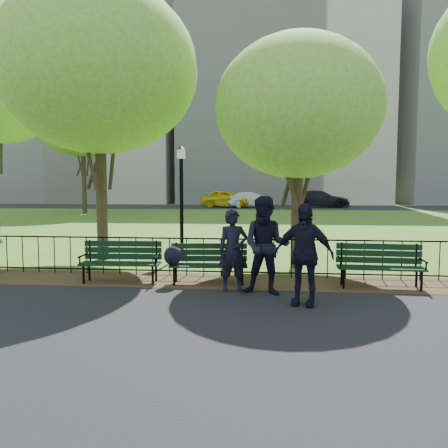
# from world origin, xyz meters

# --- Properties ---
(ground) EXTENTS (120.00, 120.00, 0.00)m
(ground) POSITION_xyz_m (0.00, 0.00, 0.00)
(ground) COLOR #3F621A
(asphalt_path) EXTENTS (60.00, 9.20, 0.01)m
(asphalt_path) POSITION_xyz_m (0.00, -3.40, 0.01)
(asphalt_path) COLOR black
(asphalt_path) RESTS_ON ground
(dirt_strip) EXTENTS (60.00, 1.60, 0.01)m
(dirt_strip) POSITION_xyz_m (0.00, 1.50, 0.01)
(dirt_strip) COLOR #3A2917
(dirt_strip) RESTS_ON ground
(far_street) EXTENTS (70.00, 9.00, 0.01)m
(far_street) POSITION_xyz_m (0.00, 35.00, 0.01)
(far_street) COLOR black
(far_street) RESTS_ON ground
(iron_fence) EXTENTS (24.06, 0.06, 1.00)m
(iron_fence) POSITION_xyz_m (0.00, 2.00, 0.50)
(iron_fence) COLOR black
(iron_fence) RESTS_ON ground
(apartment_west) EXTENTS (22.00, 15.00, 26.00)m
(apartment_west) POSITION_xyz_m (-22.00, 48.00, 13.00)
(apartment_west) COLOR beige
(apartment_west) RESTS_ON ground
(apartment_mid) EXTENTS (24.00, 15.00, 30.00)m
(apartment_mid) POSITION_xyz_m (2.00, 48.00, 15.00)
(apartment_mid) COLOR beige
(apartment_mid) RESTS_ON ground
(park_bench_main) EXTENTS (1.77, 0.63, 0.93)m
(park_bench_main) POSITION_xyz_m (-1.09, 1.17, 0.57)
(park_bench_main) COLOR black
(park_bench_main) RESTS_ON ground
(park_bench_left_a) EXTENTS (1.73, 0.61, 0.97)m
(park_bench_left_a) POSITION_xyz_m (-2.69, 1.23, 0.55)
(park_bench_left_a) COLOR black
(park_bench_left_a) RESTS_ON ground
(park_bench_right_a) EXTENTS (1.74, 0.60, 0.97)m
(park_bench_right_a) POSITION_xyz_m (2.75, 1.26, 0.56)
(park_bench_right_a) COLOR black
(park_bench_right_a) RESTS_ON ground
(lamppost) EXTENTS (0.29, 0.29, 3.23)m
(lamppost) POSITION_xyz_m (-2.02, 4.57, 1.76)
(lamppost) COLOR black
(lamppost) RESTS_ON ground
(tree_near_w) EXTENTS (5.45, 5.45, 7.59)m
(tree_near_w) POSITION_xyz_m (-4.20, 4.04, 5.27)
(tree_near_w) COLOR #2D2116
(tree_near_w) RESTS_ON ground
(tree_near_e) EXTENTS (4.17, 4.17, 5.81)m
(tree_near_e) POSITION_xyz_m (1.19, 3.38, 4.03)
(tree_near_e) COLOR #2D2116
(tree_near_e) RESTS_ON ground
(tree_far_w) EXTENTS (7.78, 7.78, 10.85)m
(tree_far_w) POSITION_xyz_m (-13.31, 23.82, 7.53)
(tree_far_w) COLOR #2D2116
(tree_far_w) RESTS_ON ground
(person_left) EXTENTS (0.66, 0.52, 1.61)m
(person_left) POSITION_xyz_m (-0.21, 0.64, 0.82)
(person_left) COLOR black
(person_left) RESTS_ON asphalt_path
(person_mid) EXTENTS (0.97, 0.60, 1.88)m
(person_mid) POSITION_xyz_m (0.44, 0.42, 0.95)
(person_mid) COLOR black
(person_mid) RESTS_ON asphalt_path
(person_right) EXTENTS (1.12, 0.73, 1.78)m
(person_right) POSITION_xyz_m (1.09, -0.25, 0.90)
(person_right) COLOR black
(person_right) RESTS_ON asphalt_path
(taxi) EXTENTS (5.27, 3.23, 1.68)m
(taxi) POSITION_xyz_m (-3.54, 34.06, 0.85)
(taxi) COLOR yellow
(taxi) RESTS_ON far_street
(sedan_silver) EXTENTS (4.74, 3.09, 1.48)m
(sedan_silver) POSITION_xyz_m (-1.25, 33.88, 0.75)
(sedan_silver) COLOR #B1B4BA
(sedan_silver) RESTS_ON far_street
(sedan_dark) EXTENTS (5.66, 2.52, 1.61)m
(sedan_dark) POSITION_xyz_m (5.46, 34.92, 0.82)
(sedan_dark) COLOR black
(sedan_dark) RESTS_ON far_street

